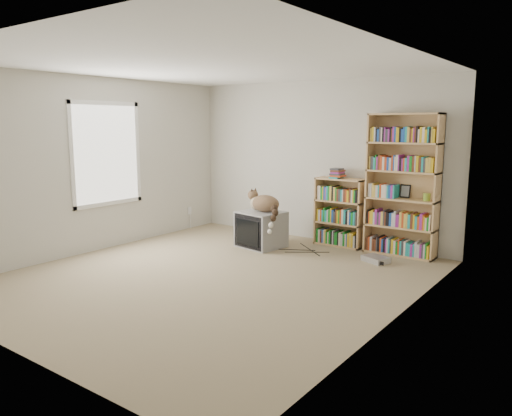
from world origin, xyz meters
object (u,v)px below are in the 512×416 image
Objects in this scene: crt_tv at (261,229)px; bookcase_tall at (403,189)px; cat at (266,206)px; dvd_player at (376,259)px; bookcase_short at (340,214)px.

bookcase_tall is (1.85, 0.79, 0.67)m from crt_tv.
cat is 1.96m from bookcase_tall.
crt_tv is 2.11× the size of dvd_player.
cat is at bearing -1.31° from crt_tv.
bookcase_short is 1.10m from dvd_player.
bookcase_short is (-0.94, -0.00, -0.46)m from bookcase_tall.
bookcase_tall is 1.05m from bookcase_short.
bookcase_short is 3.09× the size of dvd_player.
bookcase_tall reaches higher than crt_tv.
bookcase_short is (0.82, 0.81, -0.15)m from cat.
bookcase_tall reaches higher than cat.
crt_tv is 1.22m from bookcase_short.
cat is at bearing -155.21° from bookcase_tall.
bookcase_short reaches higher than cat.
bookcase_short is at bearing -179.85° from bookcase_tall.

